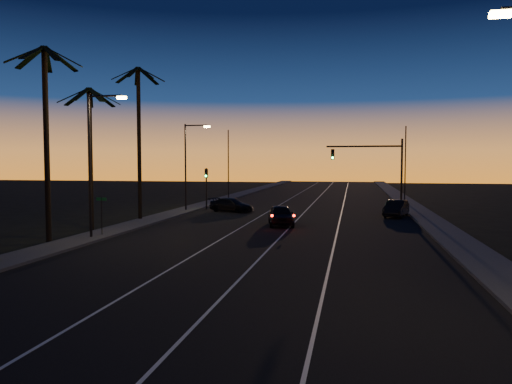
% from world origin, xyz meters
% --- Properties ---
extents(road, '(20.00, 170.00, 0.01)m').
position_xyz_m(road, '(0.00, 30.00, 0.01)').
color(road, black).
rests_on(road, ground).
extents(sidewalk_left, '(2.40, 170.00, 0.16)m').
position_xyz_m(sidewalk_left, '(-11.20, 30.00, 0.08)').
color(sidewalk_left, '#3A3A37').
rests_on(sidewalk_left, ground).
extents(sidewalk_right, '(2.40, 170.00, 0.16)m').
position_xyz_m(sidewalk_right, '(11.20, 30.00, 0.08)').
color(sidewalk_right, '#3A3A37').
rests_on(sidewalk_right, ground).
extents(lane_stripe_left, '(0.12, 160.00, 0.01)m').
position_xyz_m(lane_stripe_left, '(-3.00, 30.00, 0.02)').
color(lane_stripe_left, silver).
rests_on(lane_stripe_left, road).
extents(lane_stripe_mid, '(0.12, 160.00, 0.01)m').
position_xyz_m(lane_stripe_mid, '(0.50, 30.00, 0.02)').
color(lane_stripe_mid, silver).
rests_on(lane_stripe_mid, road).
extents(lane_stripe_right, '(0.12, 160.00, 0.01)m').
position_xyz_m(lane_stripe_right, '(4.00, 30.00, 0.02)').
color(lane_stripe_right, silver).
rests_on(lane_stripe_right, road).
extents(palm_near, '(4.25, 4.16, 11.53)m').
position_xyz_m(palm_near, '(-12.60, 18.00, 7.07)').
color(palm_near, black).
rests_on(palm_near, ground).
extents(palm_mid, '(4.25, 4.16, 10.03)m').
position_xyz_m(palm_mid, '(-13.20, 24.00, 6.25)').
color(palm_mid, black).
rests_on(palm_mid, ground).
extents(palm_far, '(4.25, 4.16, 12.53)m').
position_xyz_m(palm_far, '(-12.20, 30.00, 7.61)').
color(palm_far, black).
rests_on(palm_far, ground).
extents(streetlight_left_near, '(2.55, 0.26, 9.00)m').
position_xyz_m(streetlight_left_near, '(-10.70, 20.00, 5.32)').
color(streetlight_left_near, black).
rests_on(streetlight_left_near, ground).
extents(streetlight_left_far, '(2.55, 0.26, 8.50)m').
position_xyz_m(streetlight_left_far, '(-10.69, 38.00, 5.06)').
color(streetlight_left_far, black).
rests_on(streetlight_left_far, ground).
extents(street_sign, '(0.70, 0.06, 2.60)m').
position_xyz_m(street_sign, '(-10.80, 21.00, 1.66)').
color(street_sign, black).
rests_on(street_sign, ground).
extents(signal_mast, '(7.10, 0.41, 7.00)m').
position_xyz_m(signal_mast, '(7.14, 39.99, 4.78)').
color(signal_mast, black).
rests_on(signal_mast, ground).
extents(signal_post, '(0.28, 0.37, 4.20)m').
position_xyz_m(signal_post, '(-9.50, 39.98, 2.89)').
color(signal_post, black).
rests_on(signal_post, ground).
extents(far_pole_left, '(0.14, 0.14, 9.00)m').
position_xyz_m(far_pole_left, '(-11.00, 55.00, 4.50)').
color(far_pole_left, black).
rests_on(far_pole_left, ground).
extents(far_pole_right, '(0.14, 0.14, 9.00)m').
position_xyz_m(far_pole_right, '(11.00, 52.00, 4.50)').
color(far_pole_right, black).
rests_on(far_pole_right, ground).
extents(lead_car, '(2.75, 5.32, 1.55)m').
position_xyz_m(lead_car, '(-0.34, 29.08, 0.79)').
color(lead_car, black).
rests_on(lead_car, road).
extents(right_car, '(2.65, 4.68, 1.46)m').
position_xyz_m(right_car, '(8.79, 36.76, 0.74)').
color(right_car, black).
rests_on(right_car, road).
extents(cross_car, '(4.89, 3.38, 1.31)m').
position_xyz_m(cross_car, '(-6.47, 38.29, 0.67)').
color(cross_car, black).
rests_on(cross_car, road).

